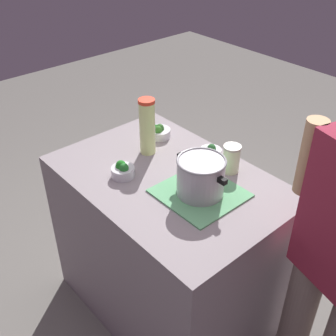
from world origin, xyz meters
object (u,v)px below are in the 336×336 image
(mason_jar, at_px, (231,159))
(cooking_pot, at_px, (201,176))
(broccoli_bowl_back, at_px, (211,152))
(lemonade_pitcher, at_px, (147,126))
(broccoli_bowl_center, at_px, (159,132))
(broccoli_bowl_front, at_px, (123,170))

(mason_jar, bearing_deg, cooking_pot, -82.32)
(mason_jar, height_order, broccoli_bowl_back, mason_jar)
(cooking_pot, relative_size, lemonade_pitcher, 0.96)
(mason_jar, bearing_deg, broccoli_bowl_back, 173.39)
(cooking_pot, xyz_separation_m, broccoli_bowl_center, (-0.52, 0.20, -0.07))
(lemonade_pitcher, relative_size, mason_jar, 2.12)
(broccoli_bowl_front, bearing_deg, broccoli_bowl_back, 69.94)
(lemonade_pitcher, bearing_deg, mason_jar, 25.46)
(lemonade_pitcher, relative_size, broccoli_bowl_front, 2.66)
(mason_jar, distance_m, broccoli_bowl_front, 0.52)
(cooking_pot, relative_size, broccoli_bowl_center, 2.23)
(broccoli_bowl_center, height_order, broccoli_bowl_back, broccoli_bowl_back)
(broccoli_bowl_center, bearing_deg, cooking_pot, -20.56)
(lemonade_pitcher, height_order, mason_jar, lemonade_pitcher)
(broccoli_bowl_back, bearing_deg, broccoli_bowl_front, -110.06)
(cooking_pot, xyz_separation_m, lemonade_pitcher, (-0.43, 0.05, 0.05))
(broccoli_bowl_center, distance_m, broccoli_bowl_back, 0.34)
(broccoli_bowl_center, xyz_separation_m, broccoli_bowl_back, (0.34, 0.06, -0.00))
(cooking_pot, distance_m, broccoli_bowl_front, 0.39)
(cooking_pot, bearing_deg, broccoli_bowl_back, 125.14)
(cooking_pot, bearing_deg, broccoli_bowl_front, -152.30)
(lemonade_pitcher, height_order, broccoli_bowl_back, lemonade_pitcher)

